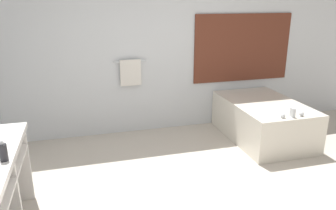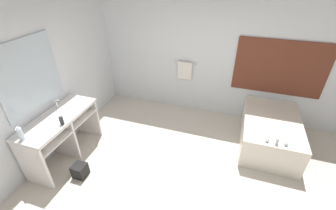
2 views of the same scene
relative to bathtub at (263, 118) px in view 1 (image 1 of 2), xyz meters
The scene contains 4 objects.
ground_plane 2.14m from the bathtub, 138.44° to the right, with size 16.00×16.00×0.00m, color beige.
wall_back_with_blinds 2.02m from the bathtub, 151.80° to the left, with size 7.40×0.13×2.70m.
bathtub is the anchor object (origin of this frame).
soap_dispenser 3.69m from the bathtub, 153.61° to the right, with size 0.06×0.06×0.17m.
Camera 1 is at (-1.06, -2.72, 2.06)m, focal length 35.00 mm.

